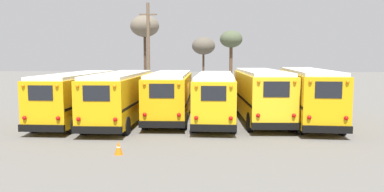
{
  "coord_description": "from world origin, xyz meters",
  "views": [
    {
      "loc": [
        1.47,
        -23.94,
        4.18
      ],
      "look_at": [
        0.0,
        -0.03,
        1.64
      ],
      "focal_mm": 35.0,
      "sensor_mm": 36.0,
      "label": 1
    }
  ],
  "objects_px": {
    "school_bus_1": "(121,96)",
    "bare_tree_2": "(203,46)",
    "utility_pole": "(148,50)",
    "school_bus_5": "(307,93)",
    "school_bus_2": "(170,94)",
    "traffic_cone": "(119,148)",
    "school_bus_0": "(78,95)",
    "school_bus_3": "(215,96)",
    "bare_tree_0": "(231,41)",
    "bare_tree_1": "(145,27)",
    "school_bus_4": "(261,93)"
  },
  "relations": [
    {
      "from": "school_bus_1",
      "to": "bare_tree_2",
      "type": "distance_m",
      "value": 25.54
    },
    {
      "from": "utility_pole",
      "to": "bare_tree_2",
      "type": "distance_m",
      "value": 11.71
    },
    {
      "from": "school_bus_1",
      "to": "school_bus_5",
      "type": "distance_m",
      "value": 11.85
    },
    {
      "from": "school_bus_2",
      "to": "traffic_cone",
      "type": "distance_m",
      "value": 9.12
    },
    {
      "from": "school_bus_2",
      "to": "traffic_cone",
      "type": "bearing_deg",
      "value": -97.34
    },
    {
      "from": "school_bus_0",
      "to": "school_bus_3",
      "type": "height_order",
      "value": "school_bus_0"
    },
    {
      "from": "bare_tree_2",
      "to": "bare_tree_0",
      "type": "bearing_deg",
      "value": -47.17
    },
    {
      "from": "school_bus_2",
      "to": "bare_tree_2",
      "type": "relative_size",
      "value": 1.42
    },
    {
      "from": "utility_pole",
      "to": "bare_tree_0",
      "type": "relative_size",
      "value": 1.32
    },
    {
      "from": "school_bus_1",
      "to": "bare_tree_1",
      "type": "relative_size",
      "value": 1.22
    },
    {
      "from": "school_bus_5",
      "to": "bare_tree_1",
      "type": "relative_size",
      "value": 1.28
    },
    {
      "from": "bare_tree_1",
      "to": "utility_pole",
      "type": "bearing_deg",
      "value": -71.45
    },
    {
      "from": "school_bus_3",
      "to": "bare_tree_0",
      "type": "height_order",
      "value": "bare_tree_0"
    },
    {
      "from": "school_bus_1",
      "to": "bare_tree_0",
      "type": "relative_size",
      "value": 1.44
    },
    {
      "from": "school_bus_2",
      "to": "traffic_cone",
      "type": "xyz_separation_m",
      "value": [
        -1.15,
        -8.93,
        -1.41
      ]
    },
    {
      "from": "school_bus_4",
      "to": "bare_tree_2",
      "type": "bearing_deg",
      "value": 100.63
    },
    {
      "from": "school_bus_0",
      "to": "bare_tree_1",
      "type": "distance_m",
      "value": 17.31
    },
    {
      "from": "traffic_cone",
      "to": "school_bus_2",
      "type": "bearing_deg",
      "value": 82.66
    },
    {
      "from": "school_bus_0",
      "to": "school_bus_2",
      "type": "bearing_deg",
      "value": 7.67
    },
    {
      "from": "school_bus_0",
      "to": "school_bus_5",
      "type": "distance_m",
      "value": 14.78
    },
    {
      "from": "school_bus_1",
      "to": "bare_tree_2",
      "type": "xyz_separation_m",
      "value": [
        4.42,
        24.87,
        3.75
      ]
    },
    {
      "from": "school_bus_3",
      "to": "bare_tree_2",
      "type": "xyz_separation_m",
      "value": [
        -1.49,
        24.26,
        3.79
      ]
    },
    {
      "from": "school_bus_3",
      "to": "bare_tree_2",
      "type": "height_order",
      "value": "bare_tree_2"
    },
    {
      "from": "school_bus_0",
      "to": "bare_tree_2",
      "type": "bearing_deg",
      "value": 73.24
    },
    {
      "from": "school_bus_2",
      "to": "utility_pole",
      "type": "height_order",
      "value": "utility_pole"
    },
    {
      "from": "school_bus_5",
      "to": "bare_tree_1",
      "type": "distance_m",
      "value": 21.35
    },
    {
      "from": "utility_pole",
      "to": "school_bus_3",
      "type": "bearing_deg",
      "value": -64.05
    },
    {
      "from": "utility_pole",
      "to": "bare_tree_2",
      "type": "relative_size",
      "value": 1.43
    },
    {
      "from": "traffic_cone",
      "to": "utility_pole",
      "type": "bearing_deg",
      "value": 96.73
    },
    {
      "from": "school_bus_1",
      "to": "school_bus_5",
      "type": "xyz_separation_m",
      "value": [
        11.81,
        1.02,
        0.11
      ]
    },
    {
      "from": "school_bus_1",
      "to": "traffic_cone",
      "type": "xyz_separation_m",
      "value": [
        1.8,
        -7.73,
        -1.42
      ]
    },
    {
      "from": "school_bus_4",
      "to": "bare_tree_0",
      "type": "xyz_separation_m",
      "value": [
        -1.09,
        20.06,
        4.22
      ]
    },
    {
      "from": "school_bus_5",
      "to": "utility_pole",
      "type": "relative_size",
      "value": 1.15
    },
    {
      "from": "bare_tree_2",
      "to": "school_bus_1",
      "type": "bearing_deg",
      "value": -100.07
    },
    {
      "from": "school_bus_3",
      "to": "traffic_cone",
      "type": "relative_size",
      "value": 16.56
    },
    {
      "from": "school_bus_0",
      "to": "school_bus_2",
      "type": "relative_size",
      "value": 1.1
    },
    {
      "from": "school_bus_2",
      "to": "bare_tree_2",
      "type": "distance_m",
      "value": 24.01
    },
    {
      "from": "bare_tree_0",
      "to": "bare_tree_1",
      "type": "bearing_deg",
      "value": -154.13
    },
    {
      "from": "utility_pole",
      "to": "traffic_cone",
      "type": "relative_size",
      "value": 15.92
    },
    {
      "from": "school_bus_5",
      "to": "bare_tree_2",
      "type": "height_order",
      "value": "bare_tree_2"
    },
    {
      "from": "utility_pole",
      "to": "bare_tree_0",
      "type": "xyz_separation_m",
      "value": [
        8.58,
        6.85,
        1.14
      ]
    },
    {
      "from": "school_bus_1",
      "to": "bare_tree_2",
      "type": "height_order",
      "value": "bare_tree_2"
    },
    {
      "from": "school_bus_2",
      "to": "bare_tree_1",
      "type": "distance_m",
      "value": 17.11
    },
    {
      "from": "school_bus_4",
      "to": "bare_tree_2",
      "type": "distance_m",
      "value": 24.37
    },
    {
      "from": "utility_pole",
      "to": "bare_tree_1",
      "type": "bearing_deg",
      "value": 108.55
    },
    {
      "from": "school_bus_4",
      "to": "bare_tree_1",
      "type": "distance_m",
      "value": 19.5
    },
    {
      "from": "school_bus_1",
      "to": "school_bus_2",
      "type": "height_order",
      "value": "school_bus_1"
    },
    {
      "from": "school_bus_3",
      "to": "school_bus_5",
      "type": "bearing_deg",
      "value": 4.03
    },
    {
      "from": "bare_tree_2",
      "to": "school_bus_5",
      "type": "bearing_deg",
      "value": -72.78
    },
    {
      "from": "school_bus_3",
      "to": "school_bus_5",
      "type": "relative_size",
      "value": 0.9
    }
  ]
}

